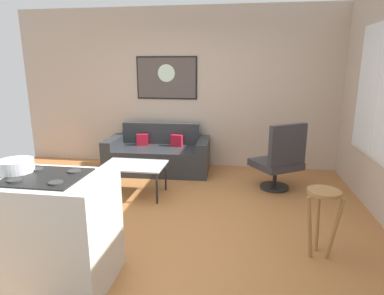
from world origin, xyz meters
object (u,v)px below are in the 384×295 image
at_px(bar_stool, 323,206).
at_px(mixing_bowl, 16,167).
at_px(couch, 158,155).
at_px(coffee_table, 134,167).
at_px(armchair, 280,159).
at_px(wall_painting, 167,78).

bearing_deg(bar_stool, mixing_bowl, -165.37).
xyz_separation_m(couch, mixing_bowl, (-0.41, -3.04, 0.72)).
height_order(coffee_table, bar_stool, bar_stool).
bearing_deg(coffee_table, armchair, 13.80).
distance_m(bar_stool, wall_painting, 3.71).
distance_m(armchair, mixing_bowl, 3.43).
bearing_deg(coffee_table, wall_painting, 85.96).
height_order(bar_stool, wall_painting, wall_painting).
bearing_deg(couch, armchair, -17.85).
xyz_separation_m(couch, coffee_table, (-0.05, -1.15, 0.14)).
bearing_deg(bar_stool, wall_painting, 127.33).
bearing_deg(bar_stool, couch, 133.25).
height_order(couch, mixing_bowl, mixing_bowl).
relative_size(couch, mixing_bowl, 6.27).
distance_m(couch, coffee_table, 1.16).
distance_m(coffee_table, wall_painting, 2.00).
bearing_deg(mixing_bowl, wall_painting, 82.39).
bearing_deg(wall_painting, bar_stool, -52.67).
bearing_deg(mixing_bowl, coffee_table, 79.39).
relative_size(armchair, bar_stool, 1.50).
bearing_deg(armchair, coffee_table, -166.20).
bearing_deg(couch, mixing_bowl, -97.63).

